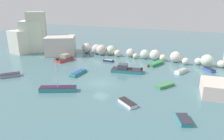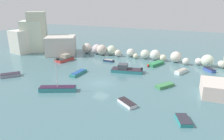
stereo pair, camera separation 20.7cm
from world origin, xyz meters
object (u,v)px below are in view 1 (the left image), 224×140
at_px(moored_boat_8, 165,85).
at_px(moored_boat_7, 10,75).
at_px(moored_boat_10, 127,103).
at_px(moored_boat_0, 58,89).
at_px(moored_boat_9, 78,73).
at_px(moored_boat_6, 155,64).
at_px(moored_boat_4, 184,120).
at_px(moored_boat_2, 126,69).
at_px(moored_boat_5, 108,61).
at_px(moored_boat_3, 181,71).
at_px(moored_boat_1, 64,58).
at_px(channel_buoy, 148,65).
at_px(moored_boat_11, 209,70).

bearing_deg(moored_boat_8, moored_boat_7, -42.00).
bearing_deg(moored_boat_10, moored_boat_8, 101.26).
xyz_separation_m(moored_boat_0, moored_boat_9, (-1.57, 8.15, -0.13)).
height_order(moored_boat_6, moored_boat_8, moored_boat_6).
relative_size(moored_boat_4, moored_boat_7, 0.81).
bearing_deg(moored_boat_6, moored_boat_8, 41.13).
distance_m(moored_boat_2, moored_boat_5, 8.61).
relative_size(moored_boat_3, moored_boat_7, 1.00).
xyz_separation_m(moored_boat_0, moored_boat_2, (6.36, 13.33, 0.16)).
relative_size(moored_boat_2, moored_boat_7, 1.83).
bearing_deg(moored_boat_8, moored_boat_1, -70.82).
bearing_deg(moored_boat_10, moored_boat_1, 178.95).
distance_m(moored_boat_0, moored_boat_8, 17.43).
bearing_deg(moored_boat_10, channel_buoy, 129.76).
bearing_deg(moored_boat_9, channel_buoy, 134.57).
height_order(moored_boat_0, moored_boat_4, moored_boat_0).
xyz_separation_m(moored_boat_2, moored_boat_11, (15.28, 7.72, -0.27)).
relative_size(moored_boat_3, moored_boat_8, 1.04).
bearing_deg(moored_boat_5, channel_buoy, 0.69).
bearing_deg(moored_boat_0, moored_boat_6, 36.18).
bearing_deg(moored_boat_5, moored_boat_7, -123.89).
distance_m(moored_boat_6, moored_boat_7, 29.95).
height_order(moored_boat_2, moored_boat_3, moored_boat_2).
height_order(moored_boat_4, moored_boat_5, moored_boat_4).
bearing_deg(moored_boat_3, moored_boat_4, -149.15).
xyz_separation_m(moored_boat_0, moored_boat_10, (11.55, 0.33, -0.13)).
bearing_deg(moored_boat_3, moored_boat_6, 84.32).
bearing_deg(moored_boat_9, moored_boat_7, -58.34).
bearing_deg(moored_boat_11, moored_boat_6, -127.74).
distance_m(channel_buoy, moored_boat_9, 15.30).
height_order(moored_boat_0, moored_boat_10, moored_boat_0).
bearing_deg(moored_boat_5, moored_boat_4, -44.21).
height_order(moored_boat_8, moored_boat_11, moored_boat_11).
bearing_deg(moored_boat_7, moored_boat_3, 159.22).
distance_m(channel_buoy, moored_boat_1, 19.95).
height_order(channel_buoy, moored_boat_10, channel_buoy).
bearing_deg(moored_boat_6, channel_buoy, -10.36).
relative_size(moored_boat_1, moored_boat_7, 1.36).
bearing_deg(moored_boat_1, moored_boat_6, -66.34).
height_order(moored_boat_3, moored_boat_5, moored_boat_3).
bearing_deg(moored_boat_0, moored_boat_10, -25.00).
bearing_deg(moored_boat_3, moored_boat_0, 159.43).
distance_m(channel_buoy, moored_boat_3, 7.22).
xyz_separation_m(moored_boat_2, moored_boat_8, (8.64, -4.46, -0.31)).
bearing_deg(moored_boat_7, moored_boat_0, 123.24).
relative_size(channel_buoy, moored_boat_1, 0.11).
bearing_deg(moored_boat_0, channel_buoy, 36.61).
distance_m(moored_boat_7, moored_boat_10, 24.05).
bearing_deg(channel_buoy, moored_boat_7, -141.97).
height_order(moored_boat_3, moored_boat_4, moored_boat_3).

